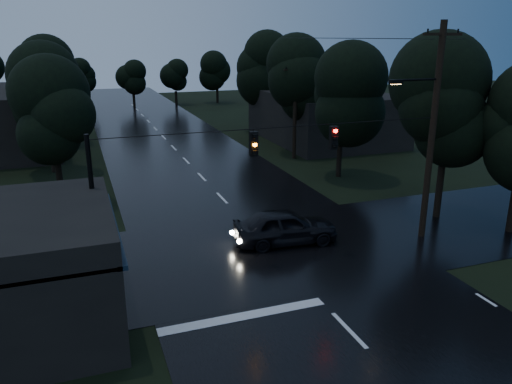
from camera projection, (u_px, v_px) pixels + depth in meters
main_road at (186, 161)px, 38.93m from camera, size 12.00×120.00×0.02m
cross_street at (271, 249)px, 22.78m from camera, size 60.00×9.00×0.02m
building_far_right at (324, 116)px, 46.42m from camera, size 10.00×14.00×4.40m
utility_pole_main at (431, 129)px, 22.73m from camera, size 3.50×0.30×10.00m
utility_pole_far at (295, 109)px, 38.68m from camera, size 2.00×0.30×7.50m
anchor_pole_left at (94, 214)px, 18.54m from camera, size 0.18×0.18×6.00m
span_signals at (294, 140)px, 20.49m from camera, size 15.00×0.37×1.12m
tree_corner_near at (449, 105)px, 25.15m from camera, size 4.48×4.48×9.44m
tree_left_a at (52, 114)px, 27.25m from camera, size 3.92×3.92×8.26m
tree_left_b at (45, 93)px, 34.12m from camera, size 4.20×4.20×8.85m
tree_left_c at (41, 77)px, 42.78m from camera, size 4.48×4.48×9.44m
tree_right_a at (342, 95)px, 33.01m from camera, size 4.20×4.20×8.85m
tree_right_b at (300, 79)px, 40.27m from camera, size 4.48×4.48×9.44m
tree_right_c at (263, 67)px, 49.32m from camera, size 4.76×4.76×10.03m
car at (285, 226)px, 23.26m from camera, size 5.04×2.45×1.66m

